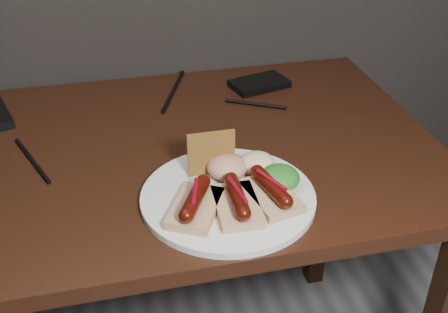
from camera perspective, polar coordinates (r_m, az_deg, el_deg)
name	(u,v)px	position (r m, az deg, el deg)	size (l,w,h in m)	color
desk	(89,195)	(1.16, -13.52, -3.80)	(1.40, 0.70, 0.75)	black
hard_drive	(259,84)	(1.36, 3.60, 7.40)	(0.13, 0.08, 0.02)	black
desk_cables	(86,122)	(1.23, -13.85, 3.46)	(0.84, 0.43, 0.01)	black
plate	(228,197)	(0.96, 0.41, -4.15)	(0.30, 0.30, 0.01)	silver
bread_sausage_left	(195,204)	(0.91, -2.93, -4.81)	(0.12, 0.13, 0.04)	#DBB080
bread_sausage_center	(237,202)	(0.92, 1.32, -4.59)	(0.07, 0.12, 0.04)	#DBB080
bread_sausage_right	(271,192)	(0.94, 4.76, -3.59)	(0.09, 0.13, 0.04)	#DBB080
crispbread	(211,153)	(0.99, -1.30, 0.33)	(0.09, 0.01, 0.09)	#A36D2C
salad_greens	(280,178)	(0.97, 5.68, -2.15)	(0.07, 0.07, 0.04)	#105013
salsa_mound	(227,167)	(0.99, 0.32, -1.06)	(0.07, 0.07, 0.04)	#9F0F11
coleslaw_mound	(257,163)	(1.01, 3.38, -0.66)	(0.06, 0.06, 0.04)	white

